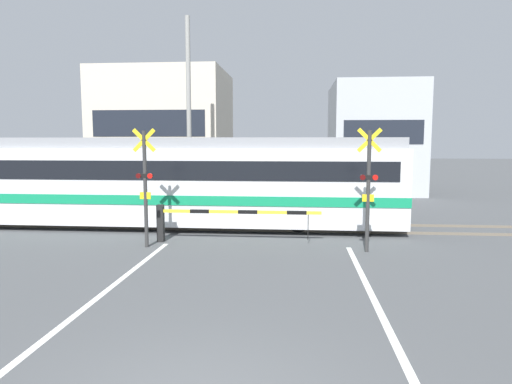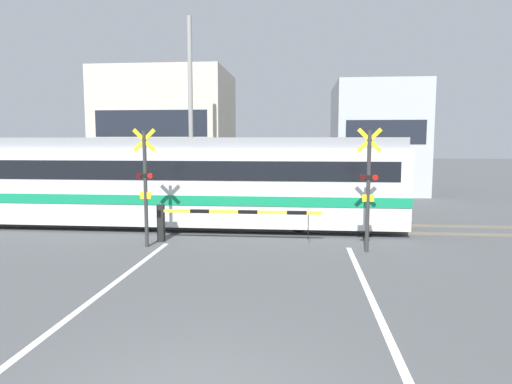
% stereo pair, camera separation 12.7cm
% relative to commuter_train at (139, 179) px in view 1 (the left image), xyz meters
% --- Properties ---
extents(rail_track_near, '(50.00, 0.10, 0.08)m').
position_rel_commuter_train_xyz_m(rail_track_near, '(4.54, -0.72, -1.68)').
color(rail_track_near, '#6B6051').
rests_on(rail_track_near, ground_plane).
extents(rail_track_far, '(50.00, 0.10, 0.08)m').
position_rel_commuter_train_xyz_m(rail_track_far, '(4.54, 0.72, -1.68)').
color(rail_track_far, '#6B6051').
rests_on(rail_track_far, ground_plane).
extents(road_stripe_left, '(0.14, 12.54, 0.01)m').
position_rel_commuter_train_xyz_m(road_stripe_left, '(1.82, -9.15, -1.72)').
color(road_stripe_left, white).
rests_on(road_stripe_left, ground_plane).
extents(road_stripe_right, '(0.14, 12.54, 0.01)m').
position_rel_commuter_train_xyz_m(road_stripe_right, '(7.26, -9.15, -1.72)').
color(road_stripe_right, white).
rests_on(road_stripe_right, ground_plane).
extents(commuter_train, '(18.75, 3.00, 3.22)m').
position_rel_commuter_train_xyz_m(commuter_train, '(0.00, 0.00, 0.00)').
color(commuter_train, silver).
rests_on(commuter_train, ground_plane).
extents(crossing_barrier_near, '(5.01, 0.20, 1.15)m').
position_rel_commuter_train_xyz_m(crossing_barrier_near, '(3.00, -2.58, -0.93)').
color(crossing_barrier_near, black).
rests_on(crossing_barrier_near, ground_plane).
extents(crossing_barrier_far, '(5.01, 0.20, 1.15)m').
position_rel_commuter_train_xyz_m(crossing_barrier_far, '(6.08, 2.89, -0.93)').
color(crossing_barrier_far, black).
rests_on(crossing_barrier_far, ground_plane).
extents(crossing_signal_left, '(0.68, 0.15, 3.46)m').
position_rel_commuter_train_xyz_m(crossing_signal_left, '(1.37, -3.33, 0.19)').
color(crossing_signal_left, '#333333').
rests_on(crossing_signal_left, ground_plane).
extents(crossing_signal_right, '(0.68, 0.15, 3.46)m').
position_rel_commuter_train_xyz_m(crossing_signal_right, '(7.71, -3.33, 0.19)').
color(crossing_signal_right, '#333333').
rests_on(crossing_signal_right, ground_plane).
extents(pedestrian, '(0.38, 0.23, 1.72)m').
position_rel_commuter_train_xyz_m(pedestrian, '(4.40, 6.06, -0.73)').
color(pedestrian, brown).
rests_on(pedestrian, ground_plane).
extents(building_left_of_street, '(7.76, 6.89, 7.47)m').
position_rel_commuter_train_xyz_m(building_left_of_street, '(-2.66, 12.74, 2.01)').
color(building_left_of_street, beige).
rests_on(building_left_of_street, ground_plane).
extents(building_right_of_street, '(5.09, 6.89, 6.52)m').
position_rel_commuter_train_xyz_m(building_right_of_street, '(10.41, 12.74, 1.54)').
color(building_right_of_street, '#B2B7BC').
rests_on(building_right_of_street, ground_plane).
extents(utility_pole_streetside, '(0.22, 0.22, 8.88)m').
position_rel_commuter_train_xyz_m(utility_pole_streetside, '(0.62, 5.39, 2.72)').
color(utility_pole_streetside, gray).
rests_on(utility_pole_streetside, ground_plane).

